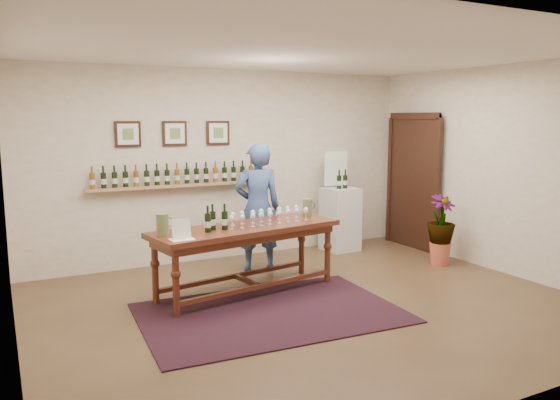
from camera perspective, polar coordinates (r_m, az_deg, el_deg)
name	(u,v)px	position (r m, az deg, el deg)	size (l,w,h in m)	color
ground	(313,306)	(6.27, 3.45, -10.97)	(6.00, 6.00, 0.00)	#513824
room_shell	(368,181)	(8.69, 9.16, 2.01)	(6.00, 6.00, 6.00)	#ECE5C9
rug	(271,313)	(6.03, -0.99, -11.70)	(2.75, 1.83, 0.01)	#43140B
tasting_table	(247,236)	(6.53, -3.52, -3.79)	(2.41, 1.09, 0.82)	#4E2713
table_glasses	(266,216)	(6.65, -1.50, -1.70)	(1.22, 0.28, 0.17)	silver
table_bottles	(214,218)	(6.25, -6.86, -1.89)	(0.27, 0.15, 0.28)	black
pitcher_left	(162,225)	(6.07, -12.19, -2.54)	(0.16, 0.16, 0.24)	#646A42
pitcher_right	(307,207)	(7.12, 2.87, -0.78)	(0.15, 0.15, 0.23)	#646A42
menu_card	(181,229)	(5.85, -10.29, -2.99)	(0.25, 0.18, 0.22)	white
display_pedestal	(340,219)	(8.75, 6.30, -2.00)	(0.50, 0.50, 1.00)	silver
pedestal_bottles	(342,180)	(8.61, 6.51, 2.10)	(0.27, 0.07, 0.27)	black
info_sign	(336,168)	(8.76, 5.86, 3.31)	(0.44, 0.02, 0.60)	white
potted_plant	(441,230)	(8.14, 16.46, -3.00)	(0.48, 0.48, 0.88)	#CA5B43
person	(258,207)	(7.50, -2.36, -0.77)	(0.64, 0.42, 1.76)	#375182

